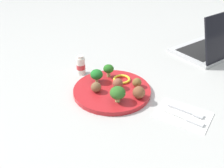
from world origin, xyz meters
name	(u,v)px	position (x,y,z in m)	size (l,w,h in m)	color
ground_plane	(112,92)	(0.00, 0.00, 0.00)	(4.00, 4.00, 0.00)	#B2B2AD
plate	(112,91)	(0.00, 0.00, 0.01)	(0.28, 0.28, 0.02)	red
broccoli_floret_front_right	(97,75)	(-0.07, 0.01, 0.05)	(0.05, 0.05, 0.05)	#A4C476
broccoli_floret_back_left	(118,93)	(0.06, -0.06, 0.05)	(0.05, 0.05, 0.05)	#9ECA69
broccoli_floret_mid_right	(109,69)	(-0.06, 0.07, 0.05)	(0.04, 0.04, 0.05)	#A8BD68
meatball_mid_left	(139,93)	(0.11, 0.00, 0.04)	(0.04, 0.04, 0.04)	brown
meatball_back_right	(137,83)	(0.07, 0.06, 0.03)	(0.03, 0.03, 0.03)	brown
meatball_far_rim	(118,83)	(0.01, 0.02, 0.03)	(0.04, 0.04, 0.04)	brown
meatball_back_left	(96,87)	(-0.04, -0.05, 0.03)	(0.04, 0.04, 0.04)	brown
pepper_ring_back_right	(123,80)	(0.00, 0.07, 0.02)	(0.07, 0.07, 0.01)	yellow
napkin	(183,114)	(0.26, 0.01, 0.00)	(0.17, 0.12, 0.01)	white
fork	(187,111)	(0.27, 0.03, 0.01)	(0.12, 0.02, 0.01)	silver
knife	(184,117)	(0.27, -0.01, 0.01)	(0.15, 0.03, 0.01)	white
yogurt_bottle	(81,66)	(-0.18, 0.05, 0.04)	(0.04, 0.04, 0.08)	white
laptop	(213,45)	(0.22, 0.53, 0.04)	(0.33, 0.38, 0.21)	silver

